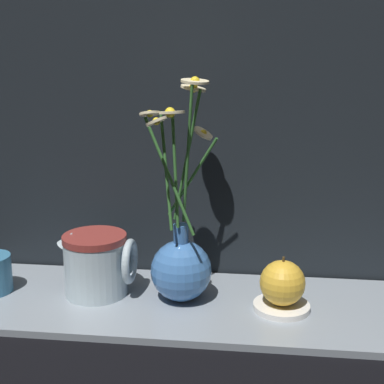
{
  "coord_description": "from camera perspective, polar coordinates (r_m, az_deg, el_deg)",
  "views": [
    {
      "loc": [
        0.09,
        -0.84,
        0.42
      ],
      "look_at": [
        -0.01,
        0.0,
        0.21
      ],
      "focal_mm": 50.0,
      "sensor_mm": 36.0,
      "label": 1
    }
  ],
  "objects": [
    {
      "name": "shelf",
      "position": [
        0.95,
        0.53,
        -11.98
      ],
      "size": [
        0.86,
        0.26,
        0.01
      ],
      "color": "gray",
      "rests_on": "ground_plane"
    },
    {
      "name": "vase_with_flowers",
      "position": [
        0.93,
        -1.17,
        -7.35
      ],
      "size": [
        0.13,
        0.21,
        0.38
      ],
      "color": "#3F72B7",
      "rests_on": "shelf"
    },
    {
      "name": "saucer_plate",
      "position": [
        0.93,
        9.51,
        -11.96
      ],
      "size": [
        0.1,
        0.1,
        0.01
      ],
      "color": "white",
      "rests_on": "shelf"
    },
    {
      "name": "ground_plane",
      "position": [
        0.95,
        0.53,
        -12.3
      ],
      "size": [
        6.0,
        6.0,
        0.0
      ],
      "primitive_type": "plane",
      "color": "black"
    },
    {
      "name": "orange_fruit",
      "position": [
        0.91,
        9.62,
        -9.53
      ],
      "size": [
        0.08,
        0.08,
        0.08
      ],
      "color": "gold",
      "rests_on": "saucer_plate"
    },
    {
      "name": "ceramic_pitcher",
      "position": [
        0.97,
        -10.1,
        -7.3
      ],
      "size": [
        0.14,
        0.11,
        0.12
      ],
      "color": "silver",
      "rests_on": "shelf"
    }
  ]
}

